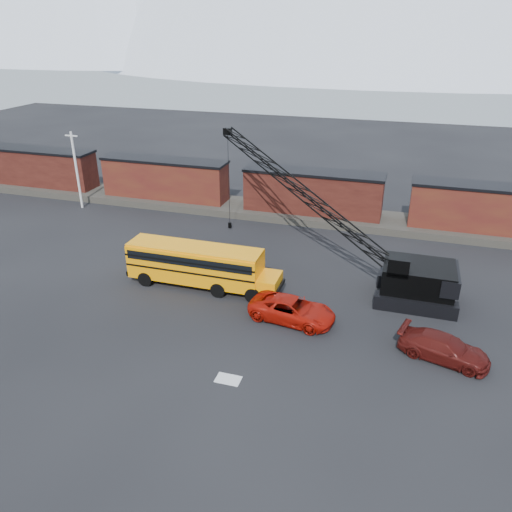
{
  "coord_description": "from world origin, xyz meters",
  "views": [
    {
      "loc": [
        8.44,
        -24.64,
        17.96
      ],
      "look_at": [
        -0.87,
        5.71,
        3.0
      ],
      "focal_mm": 35.0,
      "sensor_mm": 36.0,
      "label": 1
    }
  ],
  "objects_px": {
    "maroon_suv": "(444,348)",
    "crawler_crane": "(303,193)",
    "school_bus": "(199,264)",
    "red_pickup": "(292,310)"
  },
  "relations": [
    {
      "from": "red_pickup",
      "to": "school_bus",
      "type": "bearing_deg",
      "value": 79.21
    },
    {
      "from": "school_bus",
      "to": "crawler_crane",
      "type": "height_order",
      "value": "crawler_crane"
    },
    {
      "from": "red_pickup",
      "to": "maroon_suv",
      "type": "distance_m",
      "value": 9.53
    },
    {
      "from": "school_bus",
      "to": "crawler_crane",
      "type": "relative_size",
      "value": 0.57
    },
    {
      "from": "school_bus",
      "to": "maroon_suv",
      "type": "xyz_separation_m",
      "value": [
        17.06,
        -4.1,
        -1.04
      ]
    },
    {
      "from": "red_pickup",
      "to": "maroon_suv",
      "type": "xyz_separation_m",
      "value": [
        9.41,
        -1.5,
        -0.04
      ]
    },
    {
      "from": "maroon_suv",
      "to": "crawler_crane",
      "type": "relative_size",
      "value": 0.25
    },
    {
      "from": "school_bus",
      "to": "red_pickup",
      "type": "distance_m",
      "value": 8.14
    },
    {
      "from": "maroon_suv",
      "to": "crawler_crane",
      "type": "bearing_deg",
      "value": 60.23
    },
    {
      "from": "maroon_suv",
      "to": "crawler_crane",
      "type": "xyz_separation_m",
      "value": [
        -10.95,
        11.01,
        4.98
      ]
    }
  ]
}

